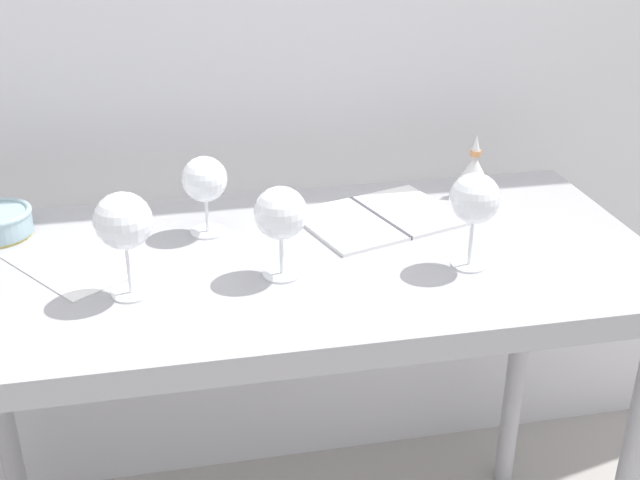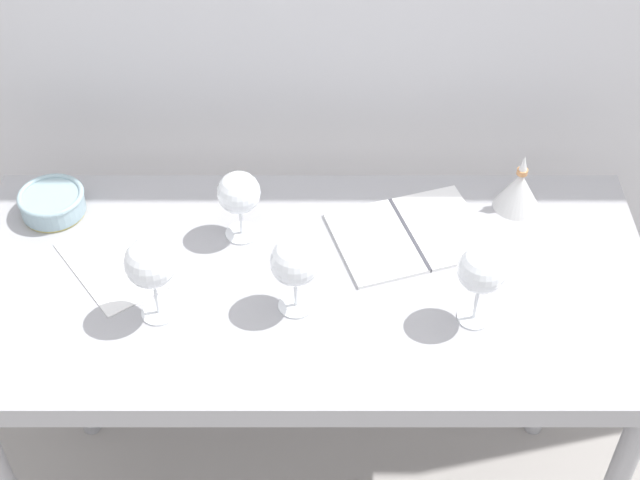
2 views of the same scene
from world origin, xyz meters
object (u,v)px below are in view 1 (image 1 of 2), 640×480
(wine_glass_near_left, at_px, (123,224))
(wine_glass_far_left, at_px, (205,181))
(wine_glass_near_center, at_px, (281,215))
(wine_glass_near_right, at_px, (475,201))
(open_notebook, at_px, (379,218))
(decanter_funnel, at_px, (474,174))
(tasting_sheet_upper, at_px, (82,260))

(wine_glass_near_left, distance_m, wine_glass_far_left, 0.27)
(wine_glass_near_center, height_order, wine_glass_near_right, wine_glass_near_right)
(wine_glass_far_left, xyz_separation_m, wine_glass_near_center, (0.12, -0.21, 0.01))
(wine_glass_near_left, height_order, wine_glass_near_center, wine_glass_near_left)
(wine_glass_near_left, height_order, open_notebook, wine_glass_near_left)
(wine_glass_far_left, xyz_separation_m, open_notebook, (0.36, -0.01, -0.11))
(wine_glass_near_center, bearing_deg, wine_glass_far_left, 119.84)
(wine_glass_near_right, bearing_deg, decanter_funnel, 68.07)
(wine_glass_far_left, relative_size, wine_glass_near_center, 0.94)
(decanter_funnel, bearing_deg, wine_glass_near_left, -156.96)
(wine_glass_near_center, bearing_deg, tasting_sheet_upper, 160.58)
(wine_glass_near_right, bearing_deg, wine_glass_far_left, 152.63)
(wine_glass_far_left, bearing_deg, decanter_funnel, 8.62)
(open_notebook, bearing_deg, tasting_sheet_upper, 169.32)
(wine_glass_near_right, relative_size, decanter_funnel, 1.31)
(wine_glass_near_left, xyz_separation_m, wine_glass_far_left, (0.15, 0.23, -0.02))
(open_notebook, distance_m, decanter_funnel, 0.26)
(wine_glass_near_left, xyz_separation_m, wine_glass_near_center, (0.27, 0.02, -0.02))
(wine_glass_near_right, distance_m, open_notebook, 0.29)
(tasting_sheet_upper, bearing_deg, wine_glass_near_right, -49.00)
(wine_glass_near_left, height_order, wine_glass_far_left, wine_glass_near_left)
(wine_glass_near_left, height_order, decanter_funnel, wine_glass_near_left)
(wine_glass_near_center, xyz_separation_m, wine_glass_near_right, (0.34, -0.03, 0.01))
(open_notebook, xyz_separation_m, decanter_funnel, (0.24, 0.10, 0.04))
(tasting_sheet_upper, bearing_deg, wine_glass_near_center, -55.65)
(open_notebook, xyz_separation_m, tasting_sheet_upper, (-0.60, -0.07, -0.00))
(wine_glass_near_left, distance_m, open_notebook, 0.56)
(wine_glass_near_right, distance_m, decanter_funnel, 0.37)
(wine_glass_far_left, relative_size, wine_glass_near_right, 0.89)
(wine_glass_near_right, xyz_separation_m, open_notebook, (-0.11, 0.23, -0.13))
(wine_glass_far_left, bearing_deg, wine_glass_near_center, -60.16)
(wine_glass_near_center, distance_m, tasting_sheet_upper, 0.40)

